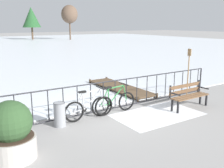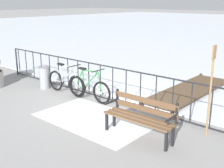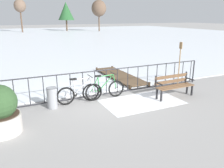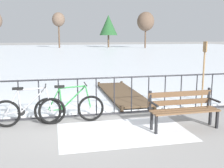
{
  "view_description": "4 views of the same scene",
  "coord_description": "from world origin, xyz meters",
  "px_view_note": "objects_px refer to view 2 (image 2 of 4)",
  "views": [
    {
      "loc": [
        -4.85,
        -7.27,
        2.97
      ],
      "look_at": [
        -0.08,
        0.07,
        0.93
      ],
      "focal_mm": 41.87,
      "sensor_mm": 36.0,
      "label": 1
    },
    {
      "loc": [
        5.62,
        -5.96,
        2.84
      ],
      "look_at": [
        0.76,
        -0.35,
        0.7
      ],
      "focal_mm": 46.41,
      "sensor_mm": 36.0,
      "label": 2
    },
    {
      "loc": [
        -3.55,
        -8.01,
        3.05
      ],
      "look_at": [
        -0.09,
        -0.7,
        0.68
      ],
      "focal_mm": 37.28,
      "sensor_mm": 36.0,
      "label": 3
    },
    {
      "loc": [
        -0.57,
        -6.65,
        2.13
      ],
      "look_at": [
        0.83,
        -0.33,
        0.94
      ],
      "focal_mm": 42.4,
      "sensor_mm": 36.0,
      "label": 4
    }
  ],
  "objects_px": {
    "park_bench": "(141,114)",
    "oar_upright": "(211,86)",
    "bicycle_near_railing": "(88,88)",
    "trash_bin": "(45,77)",
    "bicycle_second": "(66,82)"
  },
  "relations": [
    {
      "from": "park_bench",
      "to": "oar_upright",
      "type": "height_order",
      "value": "oar_upright"
    },
    {
      "from": "park_bench",
      "to": "oar_upright",
      "type": "bearing_deg",
      "value": 42.19
    },
    {
      "from": "park_bench",
      "to": "oar_upright",
      "type": "distance_m",
      "value": 1.58
    },
    {
      "from": "bicycle_near_railing",
      "to": "park_bench",
      "type": "bearing_deg",
      "value": -20.31
    },
    {
      "from": "bicycle_near_railing",
      "to": "trash_bin",
      "type": "height_order",
      "value": "bicycle_near_railing"
    },
    {
      "from": "bicycle_second",
      "to": "oar_upright",
      "type": "distance_m",
      "value": 4.65
    },
    {
      "from": "park_bench",
      "to": "bicycle_near_railing",
      "type": "bearing_deg",
      "value": 159.69
    },
    {
      "from": "bicycle_second",
      "to": "oar_upright",
      "type": "height_order",
      "value": "oar_upright"
    },
    {
      "from": "bicycle_second",
      "to": "trash_bin",
      "type": "bearing_deg",
      "value": -176.01
    },
    {
      "from": "trash_bin",
      "to": "oar_upright",
      "type": "height_order",
      "value": "oar_upright"
    },
    {
      "from": "oar_upright",
      "to": "park_bench",
      "type": "bearing_deg",
      "value": -137.81
    },
    {
      "from": "park_bench",
      "to": "trash_bin",
      "type": "xyz_separation_m",
      "value": [
        -4.52,
        0.84,
        -0.14
      ]
    },
    {
      "from": "bicycle_near_railing",
      "to": "oar_upright",
      "type": "bearing_deg",
      "value": 0.44
    },
    {
      "from": "bicycle_near_railing",
      "to": "bicycle_second",
      "type": "bearing_deg",
      "value": -177.62
    },
    {
      "from": "bicycle_second",
      "to": "bicycle_near_railing",
      "type": "bearing_deg",
      "value": 2.38
    }
  ]
}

